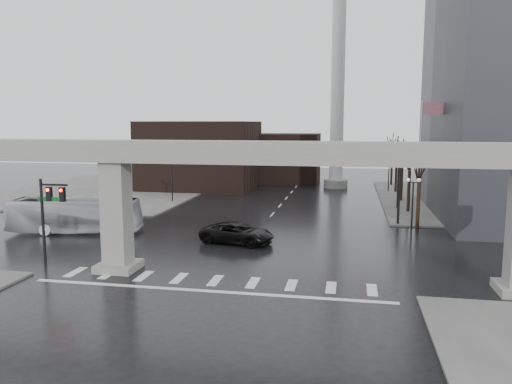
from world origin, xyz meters
TOP-DOWN VIEW (x-y plane):
  - ground at (0.00, 0.00)m, footprint 160.00×160.00m
  - sidewalk_ne at (26.00, 36.00)m, footprint 28.00×36.00m
  - sidewalk_nw at (-26.00, 36.00)m, footprint 28.00×36.00m
  - elevated_guideway at (1.26, 0.00)m, footprint 48.00×2.60m
  - building_far_left at (-14.00, 42.00)m, footprint 16.00×14.00m
  - building_far_mid at (-2.00, 52.00)m, footprint 10.00×10.00m
  - smokestack at (6.00, 46.00)m, footprint 3.60×3.60m
  - signal_mast_arm at (8.99, 18.80)m, footprint 12.12×0.43m
  - signal_left_pole at (-12.25, 0.50)m, footprint 2.30×0.30m
  - flagpole_assembly at (15.29, 22.00)m, footprint 2.06×0.12m
  - lamp_right_0 at (13.50, 14.00)m, footprint 1.22×0.32m
  - lamp_right_1 at (13.50, 28.00)m, footprint 1.22×0.32m
  - lamp_right_2 at (13.50, 42.00)m, footprint 1.22×0.32m
  - lamp_left_0 at (-13.50, 14.00)m, footprint 1.22×0.32m
  - lamp_left_1 at (-13.50, 28.00)m, footprint 1.22×0.32m
  - lamp_left_2 at (-13.50, 42.00)m, footprint 1.22×0.32m
  - tree_right_0 at (14.53, 18.02)m, footprint 1.09×1.58m
  - tree_right_1 at (14.53, 26.02)m, footprint 1.09×1.61m
  - tree_right_2 at (14.53, 34.02)m, footprint 1.10×1.63m
  - tree_right_3 at (14.53, 42.02)m, footprint 1.11×1.66m
  - tree_right_4 at (14.53, 50.02)m, footprint 1.12×1.69m
  - pickup_truck at (-0.84, 8.77)m, footprint 6.49×3.83m
  - city_bus at (-16.01, 9.91)m, footprint 11.96×4.87m

SIDE VIEW (x-z plane):
  - ground at x=0.00m, z-range 0.00..0.00m
  - sidewalk_ne at x=26.00m, z-range 0.00..0.15m
  - sidewalk_nw at x=-26.00m, z-range 0.00..0.15m
  - pickup_truck at x=-0.84m, z-range 0.00..1.69m
  - city_bus at x=-16.01m, z-range 0.00..3.25m
  - tree_right_0 at x=14.53m, z-range -0.97..6.54m
  - tree_right_1 at x=14.53m, z-range -0.99..6.69m
  - tree_right_2 at x=14.53m, z-range -1.01..6.84m
  - tree_right_3 at x=14.53m, z-range -1.03..6.99m
  - tree_right_4 at x=14.53m, z-range -1.05..7.14m
  - lamp_right_0 at x=13.50m, z-range 0.92..6.03m
  - lamp_right_1 at x=13.50m, z-range 0.92..6.03m
  - lamp_right_2 at x=13.50m, z-range 0.92..6.03m
  - lamp_left_0 at x=-13.50m, z-range 0.92..6.03m
  - lamp_left_1 at x=-13.50m, z-range 0.92..6.03m
  - lamp_left_2 at x=-13.50m, z-range 0.92..6.03m
  - building_far_mid at x=-2.00m, z-range 0.00..8.00m
  - signal_left_pole at x=-12.25m, z-range 1.07..7.07m
  - building_far_left at x=-14.00m, z-range 0.00..10.00m
  - signal_mast_arm at x=8.99m, z-range 1.83..9.83m
  - elevated_guideway at x=1.26m, z-range 2.53..11.23m
  - flagpole_assembly at x=15.29m, z-range 1.53..13.53m
  - smokestack at x=6.00m, z-range -1.65..28.35m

